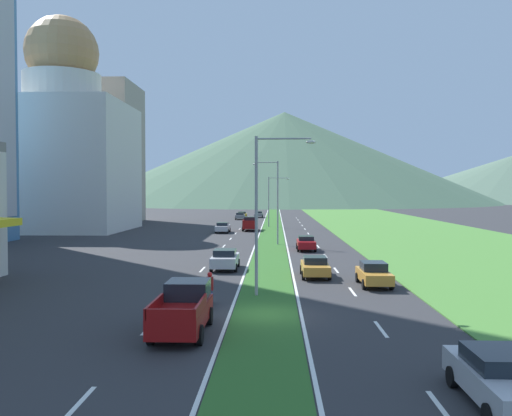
# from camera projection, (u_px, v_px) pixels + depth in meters

# --- Properties ---
(ground_plane) EXTENTS (600.00, 600.00, 0.00)m
(ground_plane) POSITION_uv_depth(u_px,v_px,m) (265.00, 315.00, 26.45)
(ground_plane) COLOR #2D2D30
(grass_median) EXTENTS (3.20, 240.00, 0.06)m
(grass_median) POSITION_uv_depth(u_px,v_px,m) (272.00, 228.00, 86.38)
(grass_median) COLOR #2D6023
(grass_median) RESTS_ON ground_plane
(grass_verge_right) EXTENTS (24.00, 240.00, 0.06)m
(grass_verge_right) POSITION_uv_depth(u_px,v_px,m) (403.00, 229.00, 85.65)
(grass_verge_right) COLOR #477F33
(grass_verge_right) RESTS_ON ground_plane
(lane_dash_left_1) EXTENTS (0.16, 2.80, 0.01)m
(lane_dash_left_1) POSITION_uv_depth(u_px,v_px,m) (78.00, 405.00, 15.41)
(lane_dash_left_1) COLOR silver
(lane_dash_left_1) RESTS_ON ground_plane
(lane_dash_left_2) EXTENTS (0.16, 2.80, 0.01)m
(lane_dash_left_2) POSITION_uv_depth(u_px,v_px,m) (149.00, 327.00, 24.16)
(lane_dash_left_2) COLOR silver
(lane_dash_left_2) RESTS_ON ground_plane
(lane_dash_left_3) EXTENTS (0.16, 2.80, 0.01)m
(lane_dash_left_3) POSITION_uv_depth(u_px,v_px,m) (183.00, 291.00, 32.92)
(lane_dash_left_3) COLOR silver
(lane_dash_left_3) RESTS_ON ground_plane
(lane_dash_left_4) EXTENTS (0.16, 2.80, 0.01)m
(lane_dash_left_4) POSITION_uv_depth(u_px,v_px,m) (202.00, 270.00, 41.68)
(lane_dash_left_4) COLOR silver
(lane_dash_left_4) RESTS_ON ground_plane
(lane_dash_left_5) EXTENTS (0.16, 2.80, 0.01)m
(lane_dash_left_5) POSITION_uv_depth(u_px,v_px,m) (215.00, 256.00, 50.43)
(lane_dash_left_5) COLOR silver
(lane_dash_left_5) RESTS_ON ground_plane
(lane_dash_left_6) EXTENTS (0.16, 2.80, 0.01)m
(lane_dash_left_6) POSITION_uv_depth(u_px,v_px,m) (224.00, 246.00, 59.19)
(lane_dash_left_6) COLOR silver
(lane_dash_left_6) RESTS_ON ground_plane
(lane_dash_left_7) EXTENTS (0.16, 2.80, 0.01)m
(lane_dash_left_7) POSITION_uv_depth(u_px,v_px,m) (231.00, 239.00, 67.94)
(lane_dash_left_7) COLOR silver
(lane_dash_left_7) RESTS_ON ground_plane
(lane_dash_left_8) EXTENTS (0.16, 2.80, 0.01)m
(lane_dash_left_8) POSITION_uv_depth(u_px,v_px,m) (236.00, 233.00, 76.70)
(lane_dash_left_8) COLOR silver
(lane_dash_left_8) RESTS_ON ground_plane
(lane_dash_left_9) EXTENTS (0.16, 2.80, 0.01)m
(lane_dash_left_9) POSITION_uv_depth(u_px,v_px,m) (240.00, 229.00, 85.46)
(lane_dash_left_9) COLOR silver
(lane_dash_left_9) RESTS_ON ground_plane
(lane_dash_left_10) EXTENTS (0.16, 2.80, 0.01)m
(lane_dash_left_10) POSITION_uv_depth(u_px,v_px,m) (243.00, 225.00, 94.21)
(lane_dash_left_10) COLOR silver
(lane_dash_left_10) RESTS_ON ground_plane
(lane_dash_left_11) EXTENTS (0.16, 2.80, 0.01)m
(lane_dash_left_11) POSITION_uv_depth(u_px,v_px,m) (246.00, 222.00, 102.97)
(lane_dash_left_11) COLOR silver
(lane_dash_left_11) RESTS_ON ground_plane
(lane_dash_left_12) EXTENTS (0.16, 2.80, 0.01)m
(lane_dash_left_12) POSITION_uv_depth(u_px,v_px,m) (248.00, 220.00, 111.72)
(lane_dash_left_12) COLOR silver
(lane_dash_left_12) RESTS_ON ground_plane
(lane_dash_left_13) EXTENTS (0.16, 2.80, 0.01)m
(lane_dash_left_13) POSITION_uv_depth(u_px,v_px,m) (250.00, 218.00, 120.48)
(lane_dash_left_13) COLOR silver
(lane_dash_left_13) RESTS_ON ground_plane
(lane_dash_right_1) EXTENTS (0.16, 2.80, 0.01)m
(lane_dash_right_1) POSITION_uv_depth(u_px,v_px,m) (442.00, 410.00, 15.05)
(lane_dash_right_1) COLOR silver
(lane_dash_right_1) RESTS_ON ground_plane
(lane_dash_right_2) EXTENTS (0.16, 2.80, 0.01)m
(lane_dash_right_2) POSITION_uv_depth(u_px,v_px,m) (381.00, 329.00, 23.80)
(lane_dash_right_2) COLOR silver
(lane_dash_right_2) RESTS_ON ground_plane
(lane_dash_right_3) EXTENTS (0.16, 2.80, 0.01)m
(lane_dash_right_3) POSITION_uv_depth(u_px,v_px,m) (352.00, 292.00, 32.56)
(lane_dash_right_3) COLOR silver
(lane_dash_right_3) RESTS_ON ground_plane
(lane_dash_right_4) EXTENTS (0.16, 2.80, 0.01)m
(lane_dash_right_4) POSITION_uv_depth(u_px,v_px,m) (336.00, 270.00, 41.31)
(lane_dash_right_4) COLOR silver
(lane_dash_right_4) RESTS_ON ground_plane
(lane_dash_right_5) EXTENTS (0.16, 2.80, 0.01)m
(lane_dash_right_5) POSITION_uv_depth(u_px,v_px,m) (326.00, 256.00, 50.07)
(lane_dash_right_5) COLOR silver
(lane_dash_right_5) RESTS_ON ground_plane
(lane_dash_right_6) EXTENTS (0.16, 2.80, 0.01)m
(lane_dash_right_6) POSITION_uv_depth(u_px,v_px,m) (318.00, 246.00, 58.83)
(lane_dash_right_6) COLOR silver
(lane_dash_right_6) RESTS_ON ground_plane
(lane_dash_right_7) EXTENTS (0.16, 2.80, 0.01)m
(lane_dash_right_7) POSITION_uv_depth(u_px,v_px,m) (313.00, 239.00, 67.58)
(lane_dash_right_7) COLOR silver
(lane_dash_right_7) RESTS_ON ground_plane
(lane_dash_right_8) EXTENTS (0.16, 2.80, 0.01)m
(lane_dash_right_8) POSITION_uv_depth(u_px,v_px,m) (308.00, 234.00, 76.34)
(lane_dash_right_8) COLOR silver
(lane_dash_right_8) RESTS_ON ground_plane
(lane_dash_right_9) EXTENTS (0.16, 2.80, 0.01)m
(lane_dash_right_9) POSITION_uv_depth(u_px,v_px,m) (305.00, 229.00, 85.09)
(lane_dash_right_9) COLOR silver
(lane_dash_right_9) RESTS_ON ground_plane
(lane_dash_right_10) EXTENTS (0.16, 2.80, 0.01)m
(lane_dash_right_10) POSITION_uv_depth(u_px,v_px,m) (302.00, 225.00, 93.85)
(lane_dash_right_10) COLOR silver
(lane_dash_right_10) RESTS_ON ground_plane
(lane_dash_right_11) EXTENTS (0.16, 2.80, 0.01)m
(lane_dash_right_11) POSITION_uv_depth(u_px,v_px,m) (300.00, 222.00, 102.60)
(lane_dash_right_11) COLOR silver
(lane_dash_right_11) RESTS_ON ground_plane
(lane_dash_right_12) EXTENTS (0.16, 2.80, 0.01)m
(lane_dash_right_12) POSITION_uv_depth(u_px,v_px,m) (298.00, 220.00, 111.36)
(lane_dash_right_12) COLOR silver
(lane_dash_right_12) RESTS_ON ground_plane
(lane_dash_right_13) EXTENTS (0.16, 2.80, 0.01)m
(lane_dash_right_13) POSITION_uv_depth(u_px,v_px,m) (296.00, 218.00, 120.12)
(lane_dash_right_13) COLOR silver
(lane_dash_right_13) RESTS_ON ground_plane
(edge_line_median_left) EXTENTS (0.16, 240.00, 0.01)m
(edge_line_median_left) POSITION_uv_depth(u_px,v_px,m) (261.00, 228.00, 86.44)
(edge_line_median_left) COLOR silver
(edge_line_median_left) RESTS_ON ground_plane
(edge_line_median_right) EXTENTS (0.16, 240.00, 0.01)m
(edge_line_median_right) POSITION_uv_depth(u_px,v_px,m) (283.00, 229.00, 86.32)
(edge_line_median_right) COLOR silver
(edge_line_median_right) RESTS_ON ground_plane
(domed_building) EXTENTS (19.20, 19.20, 32.19)m
(domed_building) POSITION_uv_depth(u_px,v_px,m) (63.00, 146.00, 82.26)
(domed_building) COLOR silver
(domed_building) RESTS_ON ground_plane
(midrise_colored) EXTENTS (14.81, 14.81, 26.03)m
(midrise_colored) POSITION_uv_depth(u_px,v_px,m) (97.00, 154.00, 103.42)
(midrise_colored) COLOR #9E9384
(midrise_colored) RESTS_ON ground_plane
(hill_far_left) EXTENTS (136.20, 136.20, 26.12)m
(hill_far_left) POSITION_uv_depth(u_px,v_px,m) (52.00, 177.00, 280.23)
(hill_far_left) COLOR #47664C
(hill_far_left) RESTS_ON ground_plane
(hill_far_center) EXTENTS (200.85, 200.85, 44.69)m
(hill_far_center) POSITION_uv_depth(u_px,v_px,m) (284.00, 157.00, 269.54)
(hill_far_center) COLOR #47664C
(hill_far_center) RESTS_ON ground_plane
(street_lamp_near) EXTENTS (3.47, 0.35, 9.15)m
(street_lamp_near) POSITION_uv_depth(u_px,v_px,m) (263.00, 203.00, 31.04)
(street_lamp_near) COLOR #99999E
(street_lamp_near) RESTS_ON ground_plane
(street_lamp_mid) EXTENTS (2.87, 0.34, 9.32)m
(street_lamp_mid) POSITION_uv_depth(u_px,v_px,m) (275.00, 197.00, 60.42)
(street_lamp_mid) COLOR #99999E
(street_lamp_mid) RESTS_ON ground_plane
(street_lamp_far) EXTENTS (3.50, 0.41, 8.25)m
(street_lamp_far) POSITION_uv_depth(u_px,v_px,m) (271.00, 198.00, 89.81)
(street_lamp_far) COLOR #99999E
(street_lamp_far) RESTS_ON ground_plane
(car_0) EXTENTS (2.00, 4.11, 1.40)m
(car_0) POSITION_uv_depth(u_px,v_px,m) (242.00, 215.00, 119.30)
(car_0) COLOR yellow
(car_0) RESTS_ON ground_plane
(car_1) EXTENTS (2.03, 4.73, 1.52)m
(car_1) POSITION_uv_depth(u_px,v_px,m) (501.00, 378.00, 15.32)
(car_1) COLOR #B2B2B7
(car_1) RESTS_ON ground_plane
(car_2) EXTENTS (1.95, 4.46, 1.41)m
(car_2) POSITION_uv_depth(u_px,v_px,m) (240.00, 216.00, 112.97)
(car_2) COLOR slate
(car_2) RESTS_ON ground_plane
(car_3) EXTENTS (1.95, 4.79, 1.47)m
(car_3) POSITION_uv_depth(u_px,v_px,m) (223.00, 227.00, 77.94)
(car_3) COLOR #B2B2B7
(car_3) RESTS_ON ground_plane
(car_4) EXTENTS (1.89, 4.33, 1.45)m
(car_4) POSITION_uv_depth(u_px,v_px,m) (306.00, 243.00, 54.92)
(car_4) COLOR maroon
(car_4) RESTS_ON ground_plane
(car_5) EXTENTS (1.93, 4.46, 1.39)m
(car_5) POSITION_uv_depth(u_px,v_px,m) (259.00, 214.00, 121.29)
(car_5) COLOR slate
(car_5) RESTS_ON ground_plane
(car_6) EXTENTS (1.89, 4.30, 1.50)m
(car_6) POSITION_uv_depth(u_px,v_px,m) (374.00, 274.00, 34.61)
(car_6) COLOR #C6842D
(car_6) RESTS_ON ground_plane
(car_7) EXTENTS (2.04, 4.55, 1.56)m
(car_7) POSITION_uv_depth(u_px,v_px,m) (225.00, 259.00, 41.78)
(car_7) COLOR #B2B2B7
(car_7) RESTS_ON ground_plane
(car_8) EXTENTS (1.98, 4.32, 1.42)m
(car_8) POSITION_uv_depth(u_px,v_px,m) (315.00, 266.00, 38.16)
(car_8) COLOR #C6842D
(car_8) RESTS_ON ground_plane
(pickup_truck_0) EXTENTS (2.18, 5.40, 2.00)m
(pickup_truck_0) POSITION_uv_depth(u_px,v_px,m) (250.00, 224.00, 82.34)
(pickup_truck_0) COLOR maroon
(pickup_truck_0) RESTS_ON ground_plane
(pickup_truck_1) EXTENTS (2.18, 5.40, 2.00)m
(pickup_truck_1) POSITION_uv_depth(u_px,v_px,m) (183.00, 309.00, 23.32)
(pickup_truck_1) COLOR maroon
(pickup_truck_1) RESTS_ON ground_plane
(motorcycle_rider) EXTENTS (0.36, 2.00, 1.80)m
(motorcycle_rider) POSITION_uv_depth(u_px,v_px,m) (210.00, 292.00, 28.51)
(motorcycle_rider) COLOR black
(motorcycle_rider) RESTS_ON ground_plane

